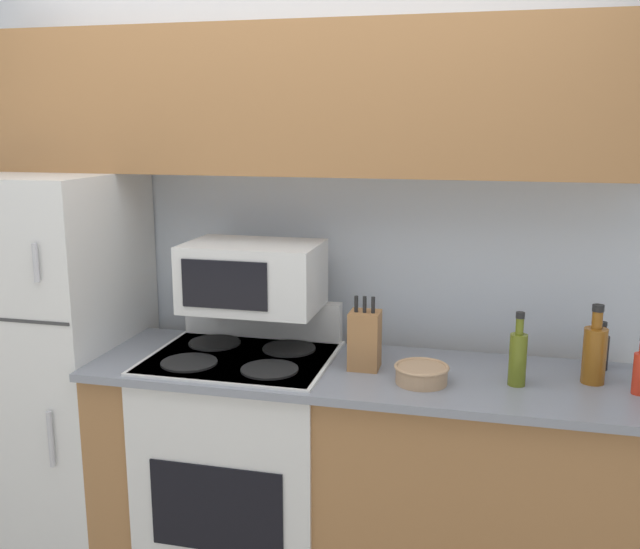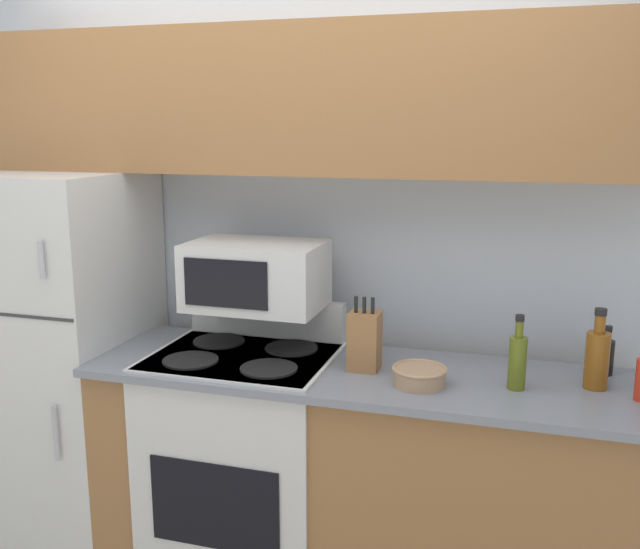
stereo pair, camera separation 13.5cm
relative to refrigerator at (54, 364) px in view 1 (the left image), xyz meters
name	(u,v)px [view 1 (the left image)]	position (x,y,z in m)	size (l,w,h in m)	color
wall_back	(306,250)	(1.01, 0.37, 0.47)	(8.00, 0.05, 2.55)	silver
lower_cabinets	(360,481)	(1.33, -0.05, -0.34)	(2.02, 0.61, 0.92)	#9E6B3D
refrigerator	(54,364)	(0.00, 0.00, 0.00)	(0.65, 0.70, 1.61)	silver
upper_cabinets	(292,101)	(1.01, 0.19, 1.08)	(2.67, 0.32, 0.56)	#9E6B3D
stove	(244,464)	(0.87, -0.06, -0.32)	(0.70, 0.59, 1.09)	silver
microwave	(253,276)	(0.89, 0.04, 0.42)	(0.52, 0.35, 0.26)	silver
knife_block	(365,340)	(1.35, -0.06, 0.22)	(0.11, 0.11, 0.28)	#9E6B3D
bowl	(421,373)	(1.57, -0.16, 0.15)	(0.19, 0.19, 0.06)	tan
bottle_soy_sauce	(601,351)	(2.19, 0.14, 0.19)	(0.05, 0.05, 0.18)	black
bottle_whiskey	(595,352)	(2.14, -0.02, 0.23)	(0.08, 0.08, 0.28)	brown
bottle_olive_oil	(518,357)	(1.89, -0.10, 0.22)	(0.06, 0.06, 0.26)	#5B6619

